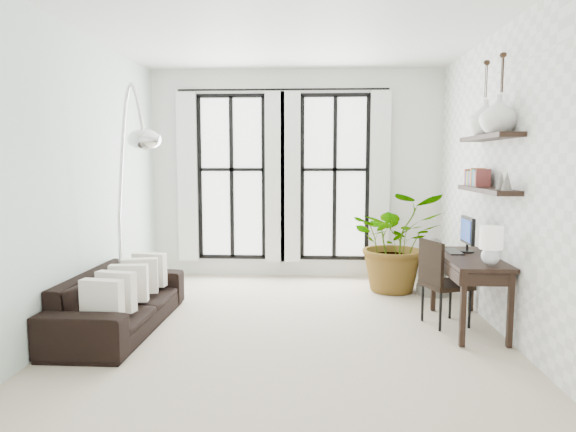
# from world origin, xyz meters

# --- Properties ---
(floor) EXTENTS (5.00, 5.00, 0.00)m
(floor) POSITION_xyz_m (0.00, 0.00, 0.00)
(floor) COLOR beige
(floor) RESTS_ON ground
(ceiling) EXTENTS (5.00, 5.00, 0.00)m
(ceiling) POSITION_xyz_m (0.00, 0.00, 3.20)
(ceiling) COLOR white
(ceiling) RESTS_ON wall_back
(wall_left) EXTENTS (0.00, 5.00, 5.00)m
(wall_left) POSITION_xyz_m (-2.25, 0.00, 1.60)
(wall_left) COLOR silver
(wall_left) RESTS_ON floor
(wall_right) EXTENTS (0.00, 5.00, 5.00)m
(wall_right) POSITION_xyz_m (2.25, 0.00, 1.60)
(wall_right) COLOR white
(wall_right) RESTS_ON floor
(wall_back) EXTENTS (4.50, 0.00, 4.50)m
(wall_back) POSITION_xyz_m (0.00, 2.50, 1.60)
(wall_back) COLOR white
(wall_back) RESTS_ON floor
(windows) EXTENTS (3.26, 0.13, 2.65)m
(windows) POSITION_xyz_m (-0.20, 2.43, 1.56)
(windows) COLOR white
(windows) RESTS_ON wall_back
(wall_shelves) EXTENTS (0.25, 1.30, 0.60)m
(wall_shelves) POSITION_xyz_m (2.11, 0.07, 1.73)
(wall_shelves) COLOR black
(wall_shelves) RESTS_ON wall_right
(sofa) EXTENTS (0.86, 2.13, 0.62)m
(sofa) POSITION_xyz_m (-1.80, -0.18, 0.31)
(sofa) COLOR black
(sofa) RESTS_ON floor
(throw_pillows) EXTENTS (0.40, 1.52, 0.40)m
(throw_pillows) POSITION_xyz_m (-1.70, -0.18, 0.50)
(throw_pillows) COLOR white
(throw_pillows) RESTS_ON sofa
(plant) EXTENTS (1.28, 1.12, 1.39)m
(plant) POSITION_xyz_m (1.43, 1.61, 0.70)
(plant) COLOR #2D7228
(plant) RESTS_ON floor
(desk) EXTENTS (0.56, 1.33, 1.17)m
(desk) POSITION_xyz_m (1.95, -0.02, 0.73)
(desk) COLOR black
(desk) RESTS_ON floor
(desk_chair) EXTENTS (0.57, 0.57, 0.95)m
(desk_chair) POSITION_xyz_m (1.66, 0.09, 0.54)
(desk_chair) COLOR black
(desk_chair) RESTS_ON floor
(arc_lamp) EXTENTS (0.77, 0.62, 2.63)m
(arc_lamp) POSITION_xyz_m (-1.69, -0.01, 1.88)
(arc_lamp) COLOR silver
(arc_lamp) RESTS_ON floor
(buddha) EXTENTS (0.43, 0.43, 0.78)m
(buddha) POSITION_xyz_m (1.90, 1.43, 0.33)
(buddha) COLOR gray
(buddha) RESTS_ON floor
(vase_a) EXTENTS (0.37, 0.37, 0.38)m
(vase_a) POSITION_xyz_m (2.11, -0.22, 2.27)
(vase_a) COLOR white
(vase_a) RESTS_ON shelf_upper
(vase_b) EXTENTS (0.37, 0.37, 0.38)m
(vase_b) POSITION_xyz_m (2.11, 0.18, 2.27)
(vase_b) COLOR white
(vase_b) RESTS_ON shelf_upper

